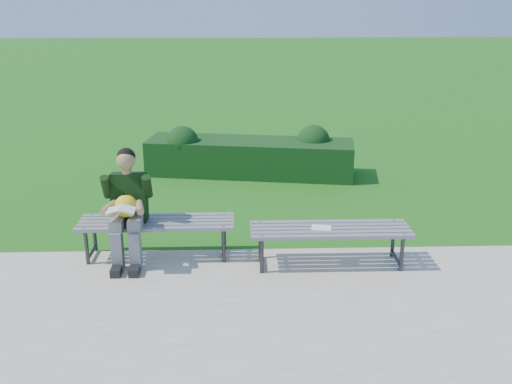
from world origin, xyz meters
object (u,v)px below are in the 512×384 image
object	(u,v)px
hedge	(250,155)
seated_boy	(127,204)
bench_right	(330,232)
paper_sheet	(322,228)
bench_left	(157,225)

from	to	relation	value
hedge	seated_boy	world-z (taller)	seated_boy
bench_right	paper_sheet	xyz separation A→B (m)	(-0.10, 0.00, 0.06)
bench_left	hedge	bearing A→B (deg)	71.04
hedge	paper_sheet	distance (m)	3.74
hedge	seated_boy	size ratio (longest dim) A/B	2.77
bench_right	seated_boy	world-z (taller)	seated_boy
bench_left	seated_boy	xyz separation A→B (m)	(-0.30, -0.10, 0.30)
hedge	bench_right	distance (m)	3.76
bench_right	bench_left	bearing A→B (deg)	171.84
bench_left	paper_sheet	size ratio (longest dim) A/B	7.30
seated_boy	hedge	bearing A→B (deg)	67.21
bench_right	seated_boy	xyz separation A→B (m)	(-2.29, 0.19, 0.30)
bench_right	hedge	bearing A→B (deg)	102.73
bench_right	paper_sheet	bearing A→B (deg)	180.00
bench_right	seated_boy	size ratio (longest dim) A/B	1.37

